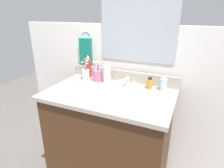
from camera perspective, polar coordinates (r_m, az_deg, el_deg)
vanity_cabinet at (r=1.58m, az=-0.85°, el=-17.31°), size 0.88×0.52×0.82m
countertop at (r=1.36m, az=-0.94°, el=-3.17°), size 0.91×0.56×0.03m
backsplash at (r=1.57m, az=3.16°, el=2.49°), size 0.91×0.02×0.09m
back_wall at (r=1.71m, az=3.74°, el=-4.59°), size 2.01×0.04×1.30m
mirror_panel at (r=1.50m, az=7.80°, el=17.28°), size 0.60×0.01×0.56m
towel_ring at (r=1.69m, az=-7.83°, el=13.95°), size 0.10×0.01×0.10m
hand_towel at (r=1.70m, az=-7.95°, el=9.86°), size 0.11×0.04×0.22m
sink_basin at (r=1.31m, az=1.66°, el=-4.95°), size 0.33×0.33×0.11m
faucet at (r=1.45m, az=4.59°, el=0.18°), size 0.16×0.10×0.08m
bottle_gel_clear at (r=1.43m, az=15.31°, el=-0.16°), size 0.05×0.05×0.10m
bottle_oil_amber at (r=1.44m, az=11.37°, el=0.18°), size 0.04×0.04×0.09m
bottle_lotion_white at (r=1.52m, az=-1.53°, el=3.23°), size 0.06×0.06×0.17m
bottle_spray_red at (r=1.66m, az=-7.21°, el=5.10°), size 0.05×0.05×0.20m
cup_pink at (r=1.57m, az=-4.44°, el=2.67°), size 0.07×0.07×0.18m
cup_white_ceramic at (r=1.60m, az=-7.90°, el=3.02°), size 0.07×0.06×0.19m
soap_bar at (r=1.67m, az=-10.36°, el=2.17°), size 0.06×0.04×0.02m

